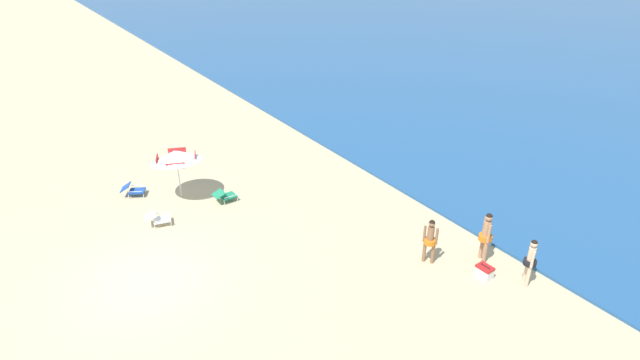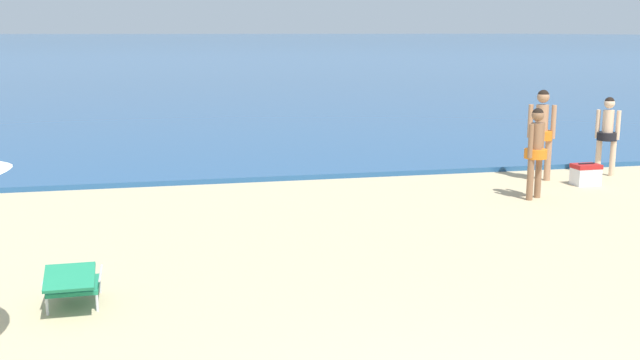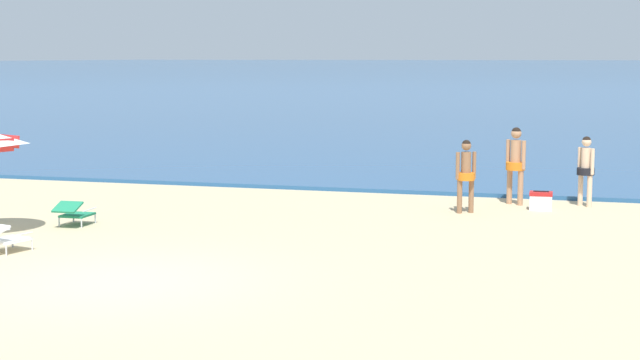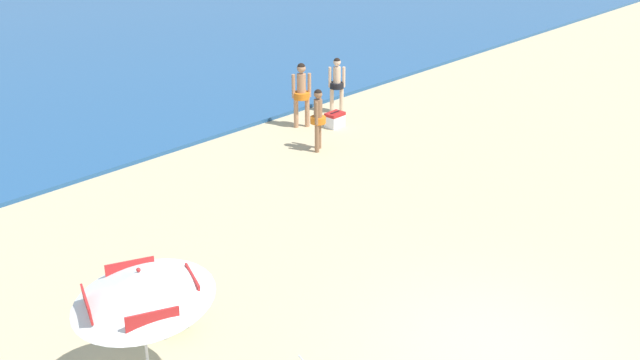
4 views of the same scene
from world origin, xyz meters
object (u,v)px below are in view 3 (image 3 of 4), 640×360
person_standing_beside (586,166)px  person_wading_in (466,171)px  lounge_chair_facing_sea (74,212)px  person_standing_near_shore (516,160)px  lounge_chair_under_umbrella (3,237)px  cooler_box (541,201)px

person_standing_beside → person_wading_in: same height
person_wading_in → person_standing_beside: bearing=34.1°
lounge_chair_facing_sea → person_standing_beside: bearing=29.1°
person_standing_near_shore → person_wading_in: bearing=-121.4°
lounge_chair_facing_sea → person_wading_in: (7.27, 3.74, 0.64)m
lounge_chair_facing_sea → person_standing_beside: person_standing_beside is taller
lounge_chair_facing_sea → person_wading_in: bearing=27.2°
person_wading_in → lounge_chair_facing_sea: bearing=-152.8°
person_standing_beside → person_wading_in: (-2.46, -1.67, 0.00)m
person_standing_near_shore → person_wading_in: person_standing_near_shore is taller
lounge_chair_under_umbrella → person_standing_near_shore: bearing=44.9°
lounge_chair_under_umbrella → person_wading_in: size_ratio=0.62×
lounge_chair_under_umbrella → person_standing_beside: bearing=40.4°
lounge_chair_under_umbrella → person_wading_in: bearing=42.3°
person_standing_beside → cooler_box: 1.41m
person_wading_in → cooler_box: person_wading_in is taller
lounge_chair_under_umbrella → cooler_box: bearing=40.3°
person_standing_near_shore → person_wading_in: (-0.92, -1.51, -0.10)m
lounge_chair_facing_sea → person_wading_in: 8.20m
lounge_chair_under_umbrella → person_standing_near_shore: size_ratio=0.55×
cooler_box → lounge_chair_facing_sea: bearing=-152.4°
lounge_chair_facing_sea → person_standing_beside: 11.14m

